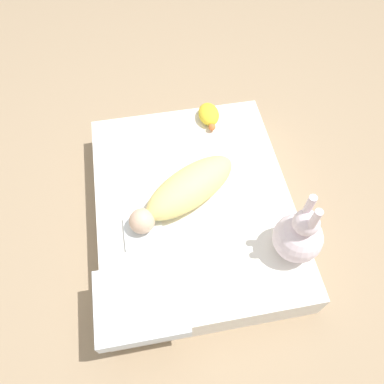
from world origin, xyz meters
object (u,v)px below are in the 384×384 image
(swaddled_baby, at_px, (186,190))
(pillow, at_px, (141,303))
(turtle_plush, at_px, (209,115))
(bunny_plush, at_px, (299,236))

(swaddled_baby, relative_size, pillow, 1.54)
(swaddled_baby, height_order, pillow, swaddled_baby)
(swaddled_baby, distance_m, pillow, 0.55)
(pillow, height_order, turtle_plush, pillow)
(pillow, bearing_deg, swaddled_baby, 150.51)
(turtle_plush, bearing_deg, bunny_plush, 14.42)
(swaddled_baby, relative_size, bunny_plush, 1.45)
(bunny_plush, xyz_separation_m, turtle_plush, (-0.84, -0.22, -0.09))
(pillow, distance_m, turtle_plush, 1.09)
(swaddled_baby, bearing_deg, bunny_plush, 112.33)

